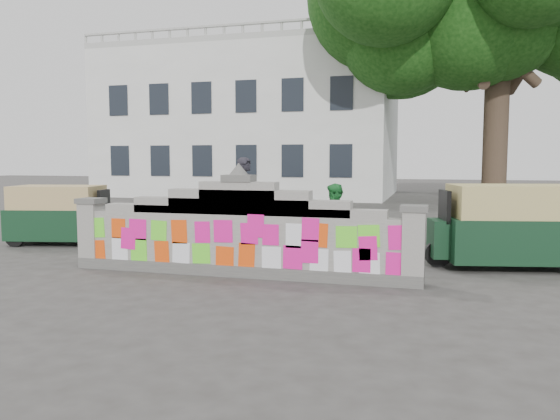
# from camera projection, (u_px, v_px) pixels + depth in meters

# --- Properties ---
(ground) EXTENTS (100.00, 100.00, 0.00)m
(ground) POSITION_uv_depth(u_px,v_px,m) (239.00, 275.00, 9.77)
(ground) COLOR #383533
(ground) RESTS_ON ground
(parapet_wall) EXTENTS (6.48, 0.44, 2.01)m
(parapet_wall) POSITION_uv_depth(u_px,v_px,m) (239.00, 234.00, 9.69)
(parapet_wall) COLOR #4C4C49
(parapet_wall) RESTS_ON ground
(building) EXTENTS (16.00, 10.00, 8.90)m
(building) POSITION_uv_depth(u_px,v_px,m) (255.00, 126.00, 32.35)
(building) COLOR silver
(building) RESTS_ON ground
(shade_tree) EXTENTS (12.00, 10.00, 12.00)m
(shade_tree) POSITION_uv_depth(u_px,v_px,m) (500.00, 6.00, 24.57)
(shade_tree) COLOR #38281E
(shade_tree) RESTS_ON ground
(cyclist_bike) EXTENTS (2.22, 1.40, 1.10)m
(cyclist_bike) POSITION_uv_depth(u_px,v_px,m) (246.00, 225.00, 12.60)
(cyclist_bike) COLOR black
(cyclist_bike) RESTS_ON ground
(cyclist_rider) EXTENTS (0.65, 0.79, 1.87)m
(cyclist_rider) POSITION_uv_depth(u_px,v_px,m) (246.00, 209.00, 12.56)
(cyclist_rider) COLOR black
(cyclist_rider) RESTS_ON ground
(pedestrian) EXTENTS (0.95, 0.97, 1.57)m
(pedestrian) POSITION_uv_depth(u_px,v_px,m) (335.00, 221.00, 11.47)
(pedestrian) COLOR #248537
(pedestrian) RESTS_ON ground
(rickshaw_left) EXTENTS (2.67, 1.63, 1.43)m
(rickshaw_left) POSITION_uv_depth(u_px,v_px,m) (61.00, 214.00, 13.34)
(rickshaw_left) COLOR #10321C
(rickshaw_left) RESTS_ON ground
(rickshaw_right) EXTENTS (2.96, 1.81, 1.59)m
(rickshaw_right) POSITION_uv_depth(u_px,v_px,m) (508.00, 225.00, 10.37)
(rickshaw_right) COLOR black
(rickshaw_right) RESTS_ON ground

